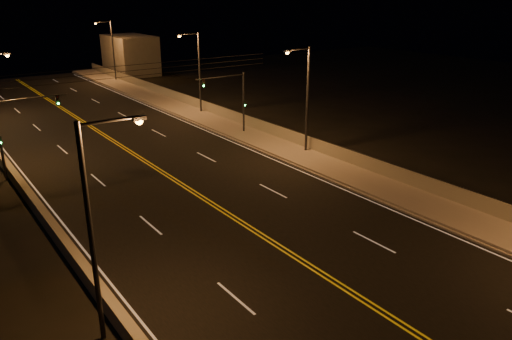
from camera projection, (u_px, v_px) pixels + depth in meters
road at (212, 204)px, 31.89m from camera, size 18.00×120.00×0.02m
sidewalk at (335, 169)px, 37.76m from camera, size 3.60×120.00×0.30m
curb at (316, 175)px, 36.76m from camera, size 0.14×120.00×0.15m
parapet_wall at (351, 157)px, 38.44m from camera, size 0.30×120.00×1.00m
jersey_barrier at (60, 239)px, 26.59m from camera, size 0.45×120.00×0.84m
distant_building_right at (130, 55)px, 80.48m from camera, size 6.00×10.00×6.09m
parapet_rail at (351, 150)px, 38.26m from camera, size 0.06×120.00×0.06m
lane_markings at (213, 204)px, 31.83m from camera, size 17.32×116.00×0.00m
streetlight_1 at (305, 94)px, 39.94m from camera, size 2.55×0.28×8.78m
streetlight_2 at (197, 68)px, 53.37m from camera, size 2.55×0.28×8.78m
streetlight_3 at (111, 47)px, 72.95m from camera, size 2.55×0.28×8.78m
streetlight_4 at (97, 219)px, 18.08m from camera, size 2.55×0.28×8.78m
traffic_signal_right at (234, 96)px, 45.67m from camera, size 5.11×0.31×5.85m
traffic_signal_left at (14, 127)px, 35.40m from camera, size 5.11×0.31×5.85m
overhead_wires at (143, 70)px, 36.64m from camera, size 22.00×0.03×0.83m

